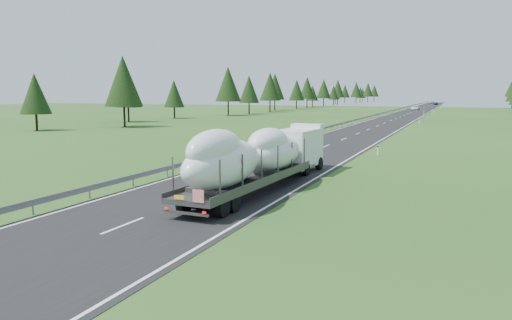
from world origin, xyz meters
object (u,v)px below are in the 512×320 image
at_px(distant_car_dark, 436,103).
at_px(distant_car_blue, 432,103).
at_px(boat_truck, 260,155).
at_px(highway_sign, 424,115).
at_px(distant_van, 415,108).

distance_m(distant_car_dark, distant_car_blue, 22.60).
xyz_separation_m(boat_truck, distant_car_blue, (-3.35, 250.77, -1.51)).
relative_size(highway_sign, distant_van, 0.51).
xyz_separation_m(highway_sign, distant_van, (-8.10, 79.56, -1.11)).
height_order(boat_truck, distant_car_dark, boat_truck).
xyz_separation_m(distant_van, distant_car_blue, (0.12, 101.17, -0.04)).
distance_m(boat_truck, distant_car_dark, 228.36).
relative_size(boat_truck, distant_van, 3.72).
bearing_deg(boat_truck, highway_sign, 86.22).
bearing_deg(boat_truck, distant_car_dark, 90.12).
bearing_deg(distant_car_blue, highway_sign, -90.57).
bearing_deg(distant_car_blue, distant_van, -93.16).
height_order(distant_car_dark, distant_car_blue, distant_car_dark).
bearing_deg(distant_van, distant_car_blue, 93.90).
xyz_separation_m(highway_sign, distant_car_dark, (-5.10, 158.31, -1.14)).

